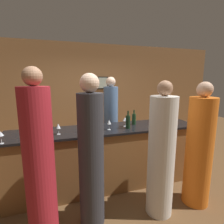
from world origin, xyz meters
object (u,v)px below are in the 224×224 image
guest_1 (91,157)px  wine_bottle_2 (128,122)px  guest_3 (39,163)px  bartender (111,124)px  wine_bottle_0 (134,119)px  guest_2 (199,150)px  guest_0 (161,155)px  wine_bottle_1 (90,124)px

guest_1 → wine_bottle_2: size_ratio=6.42×
guest_3 → wine_bottle_2: 1.50m
bartender → guest_3: size_ratio=0.96×
bartender → wine_bottle_0: 0.76m
guest_1 → guest_2: 1.56m
guest_0 → guest_3: size_ratio=0.93×
guest_2 → wine_bottle_2: bearing=139.0°
guest_1 → guest_2: (1.56, -0.10, -0.07)m
guest_0 → wine_bottle_0: guest_0 is taller
guest_2 → wine_bottle_0: (-0.62, 0.92, 0.30)m
guest_1 → bartender: bearing=64.6°
wine_bottle_0 → bartender: bearing=108.4°
bartender → guest_2: bartender is taller
guest_2 → wine_bottle_1: guest_2 is taller
guest_1 → wine_bottle_0: 1.27m
guest_1 → wine_bottle_1: bearing=80.5°
wine_bottle_1 → wine_bottle_2: 0.64m
wine_bottle_1 → wine_bottle_0: bearing=15.6°
guest_3 → wine_bottle_0: 1.77m
wine_bottle_0 → wine_bottle_2: 0.29m
guest_3 → wine_bottle_1: guest_3 is taller
wine_bottle_0 → guest_3: bearing=-150.8°
guest_0 → wine_bottle_2: size_ratio=6.14×
guest_3 → wine_bottle_2: bearing=26.1°
bartender → wine_bottle_2: size_ratio=6.37×
guest_1 → wine_bottle_1: (0.10, 0.58, 0.26)m
guest_0 → guest_3: guest_3 is taller
guest_2 → guest_3: size_ratio=0.92×
wine_bottle_0 → guest_0: bearing=-91.1°
guest_2 → guest_3: bearing=178.3°
guest_1 → guest_3: guest_3 is taller
guest_0 → wine_bottle_1: size_ratio=5.93×
wine_bottle_0 → guest_1: bearing=-139.0°
bartender → guest_2: bearing=117.8°
guest_3 → wine_bottle_0: (1.53, 0.85, 0.22)m
guest_0 → wine_bottle_2: 0.81m
wine_bottle_0 → wine_bottle_2: size_ratio=0.90×
bartender → guest_3: (-1.30, -1.54, 0.03)m
guest_1 → wine_bottle_2: (0.74, 0.61, 0.25)m
bartender → wine_bottle_2: (0.02, -0.89, 0.26)m
wine_bottle_2 → guest_2: bearing=-41.0°
guest_2 → guest_3: 2.15m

